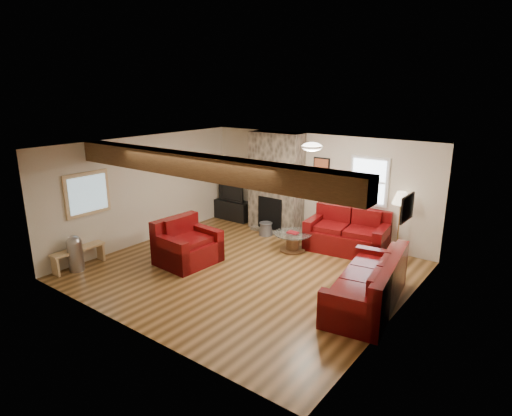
{
  "coord_description": "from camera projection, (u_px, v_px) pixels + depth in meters",
  "views": [
    {
      "loc": [
        4.93,
        -6.23,
        3.56
      ],
      "look_at": [
        -0.05,
        0.4,
        1.21
      ],
      "focal_mm": 30.0,
      "sensor_mm": 36.0,
      "label": 1
    }
  ],
  "objects": [
    {
      "name": "loveseat",
      "position": [
        347.0,
        231.0,
        9.55
      ],
      "size": [
        1.86,
        1.21,
        0.93
      ],
      "primitive_type": null,
      "rotation": [
        0.0,
        0.0,
        0.12
      ],
      "color": "#47050A",
      "rests_on": "floor"
    },
    {
      "name": "artwork_right",
      "position": [
        407.0,
        208.0,
        6.65
      ],
      "size": [
        0.06,
        0.55,
        0.42
      ],
      "primitive_type": null,
      "color": "black",
      "rests_on": "room"
    },
    {
      "name": "pine_bench",
      "position": [
        79.0,
        258.0,
        8.71
      ],
      "size": [
        0.26,
        1.1,
        0.41
      ],
      "primitive_type": null,
      "color": "tan",
      "rests_on": "floor"
    },
    {
      "name": "tv_cabinet",
      "position": [
        233.0,
        210.0,
        11.9
      ],
      "size": [
        1.06,
        0.42,
        0.53
      ],
      "primitive_type": "cube",
      "color": "black",
      "rests_on": "floor"
    },
    {
      "name": "television",
      "position": [
        233.0,
        192.0,
        11.76
      ],
      "size": [
        0.85,
        0.11,
        0.49
      ],
      "primitive_type": "imported",
      "color": "black",
      "rests_on": "tv_cabinet"
    },
    {
      "name": "floor_lamp",
      "position": [
        401.0,
        202.0,
        8.95
      ],
      "size": [
        0.37,
        0.37,
        1.46
      ],
      "color": "tan",
      "rests_on": "floor"
    },
    {
      "name": "armchair_red",
      "position": [
        188.0,
        242.0,
        8.87
      ],
      "size": [
        1.07,
        1.21,
        0.93
      ],
      "primitive_type": null,
      "rotation": [
        0.0,
        0.0,
        1.51
      ],
      "color": "#47050A",
      "rests_on": "floor"
    },
    {
      "name": "room",
      "position": [
        246.0,
        211.0,
        8.27
      ],
      "size": [
        8.0,
        8.0,
        8.0
      ],
      "color": "#513415",
      "rests_on": "ground"
    },
    {
      "name": "oak_beam",
      "position": [
        198.0,
        166.0,
        7.02
      ],
      "size": [
        6.0,
        0.36,
        0.38
      ],
      "primitive_type": "cube",
      "color": "#362110",
      "rests_on": "room"
    },
    {
      "name": "ceiling_dome",
      "position": [
        312.0,
        148.0,
        8.12
      ],
      "size": [
        0.4,
        0.4,
        0.18
      ],
      "primitive_type": null,
      "color": "white",
      "rests_on": "room"
    },
    {
      "name": "sofa_three",
      "position": [
        367.0,
        281.0,
        7.15
      ],
      "size": [
        1.27,
        2.36,
        0.87
      ],
      "primitive_type": null,
      "rotation": [
        0.0,
        0.0,
        -1.42
      ],
      "color": "#47050A",
      "rests_on": "floor"
    },
    {
      "name": "chimney_breast",
      "position": [
        276.0,
        183.0,
        10.77
      ],
      "size": [
        1.4,
        0.67,
        2.5
      ],
      "color": "#3B352D",
      "rests_on": "floor"
    },
    {
      "name": "pedal_bin",
      "position": [
        75.0,
        253.0,
        8.52
      ],
      "size": [
        0.35,
        0.35,
        0.74
      ],
      "primitive_type": null,
      "rotation": [
        0.0,
        0.0,
        0.22
      ],
      "color": "#97989C",
      "rests_on": "floor"
    },
    {
      "name": "artwork_back",
      "position": [
        321.0,
        168.0,
        10.14
      ],
      "size": [
        0.42,
        0.06,
        0.52
      ],
      "primitive_type": null,
      "color": "black",
      "rests_on": "room"
    },
    {
      "name": "coffee_table",
      "position": [
        293.0,
        242.0,
        9.6
      ],
      "size": [
        0.85,
        0.85,
        0.45
      ],
      "color": "#402B14",
      "rests_on": "floor"
    },
    {
      "name": "coal_bucket",
      "position": [
        266.0,
        229.0,
        10.64
      ],
      "size": [
        0.35,
        0.35,
        0.33
      ],
      "primitive_type": null,
      "color": "slate",
      "rests_on": "floor"
    },
    {
      "name": "hatch_window",
      "position": [
        87.0,
        194.0,
        8.77
      ],
      "size": [
        0.08,
        1.0,
        0.9
      ],
      "primitive_type": null,
      "color": "tan",
      "rests_on": "room"
    },
    {
      "name": "back_window",
      "position": [
        369.0,
        181.0,
        9.49
      ],
      "size": [
        0.9,
        0.08,
        1.1
      ],
      "primitive_type": null,
      "color": "silver",
      "rests_on": "room"
    }
  ]
}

